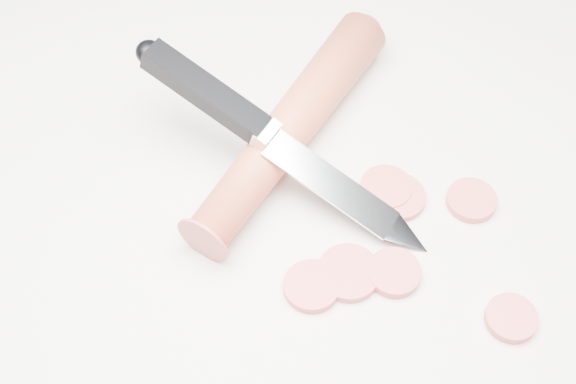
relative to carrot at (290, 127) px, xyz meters
name	(u,v)px	position (x,y,z in m)	size (l,w,h in m)	color
ground	(351,183)	(0.03, -0.05, -0.02)	(2.40, 2.40, 0.00)	silver
carrot	(290,127)	(0.00, 0.00, 0.00)	(0.03, 0.03, 0.21)	#C9492B
carrot_slice_0	(348,273)	(0.00, -0.11, -0.02)	(0.04, 0.04, 0.01)	#CA4744
carrot_slice_1	(312,286)	(-0.03, -0.11, -0.02)	(0.04, 0.04, 0.01)	#CA4744
carrot_slice_2	(386,188)	(0.05, -0.06, -0.02)	(0.04, 0.04, 0.01)	#CA4744
carrot_slice_3	(398,197)	(0.05, -0.07, -0.02)	(0.04, 0.04, 0.01)	#CA4744
carrot_slice_4	(471,200)	(0.10, -0.09, -0.02)	(0.03, 0.03, 0.01)	#CA4744
carrot_slice_5	(394,273)	(0.03, -0.12, -0.02)	(0.03, 0.03, 0.01)	#CA4744
carrot_slice_6	(511,318)	(0.08, -0.18, -0.02)	(0.03, 0.03, 0.01)	#CA4744
kitchen_knife	(282,143)	(-0.01, -0.03, 0.02)	(0.16, 0.19, 0.08)	silver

